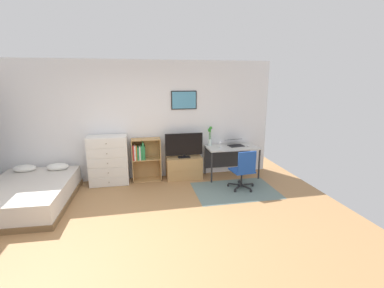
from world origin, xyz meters
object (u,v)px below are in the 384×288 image
object	(u,v)px
bamboo_vase	(210,137)
office_chair	(244,169)
bookshelf	(144,157)
desk	(231,151)
tv_stand	(184,168)
computer_mouse	(247,145)
wine_glass	(221,142)
bed	(28,194)
dresser	(108,160)
laptop	(235,143)
television	(184,145)

from	to	relation	value
bamboo_vase	office_chair	bearing A→B (deg)	-65.41
bookshelf	desk	xyz separation A→B (m)	(2.05, -0.10, 0.05)
tv_stand	computer_mouse	xyz separation A→B (m)	(1.50, -0.16, 0.50)
computer_mouse	wine_glass	size ratio (longest dim) A/B	0.58
bamboo_vase	bookshelf	bearing A→B (deg)	-178.77
computer_mouse	office_chair	bearing A→B (deg)	-116.47
bed	wine_glass	xyz separation A→B (m)	(3.90, 0.66, 0.66)
office_chair	dresser	bearing A→B (deg)	155.66
wine_glass	dresser	bearing A→B (deg)	176.84
desk	computer_mouse	size ratio (longest dim) A/B	11.54
bookshelf	computer_mouse	bearing A→B (deg)	-5.02
office_chair	laptop	size ratio (longest dim) A/B	2.02
wine_glass	bamboo_vase	bearing A→B (deg)	128.18
wine_glass	office_chair	bearing A→B (deg)	-70.43
tv_stand	office_chair	size ratio (longest dim) A/B	0.96
office_chair	wine_glass	size ratio (longest dim) A/B	4.78
bookshelf	television	bearing A→B (deg)	-4.79
bed	office_chair	size ratio (longest dim) A/B	2.42
laptop	bamboo_vase	distance (m)	0.62
bamboo_vase	dresser	bearing A→B (deg)	-177.46
dresser	tv_stand	world-z (taller)	dresser
dresser	tv_stand	distance (m)	1.71
tv_stand	computer_mouse	bearing A→B (deg)	-6.01
tv_stand	desk	bearing A→B (deg)	-2.15
desk	office_chair	bearing A→B (deg)	-91.10
bamboo_vase	wine_glass	bearing A→B (deg)	-51.82
bed	wine_glass	distance (m)	4.01
desk	computer_mouse	world-z (taller)	computer_mouse
bookshelf	television	world-z (taller)	television
office_chair	desk	bearing A→B (deg)	82.74
bed	tv_stand	distance (m)	3.17
bed	office_chair	world-z (taller)	office_chair
bed	laptop	distance (m)	4.41
television	laptop	world-z (taller)	television
office_chair	bamboo_vase	xyz separation A→B (m)	(-0.47, 1.02, 0.50)
laptop	wine_glass	world-z (taller)	wine_glass
bed	computer_mouse	size ratio (longest dim) A/B	20.05
desk	computer_mouse	xyz separation A→B (m)	(0.37, -0.12, 0.14)
bookshelf	office_chair	size ratio (longest dim) A/B	1.14
computer_mouse	wine_glass	xyz separation A→B (m)	(-0.66, 0.00, 0.12)
dresser	tv_stand	bearing A→B (deg)	0.51
bookshelf	bamboo_vase	xyz separation A→B (m)	(1.56, 0.03, 0.39)
computer_mouse	dresser	bearing A→B (deg)	177.44
television	bamboo_vase	world-z (taller)	bamboo_vase
bookshelf	wine_glass	world-z (taller)	bookshelf
dresser	bamboo_vase	xyz separation A→B (m)	(2.33, 0.10, 0.41)
bookshelf	tv_stand	size ratio (longest dim) A/B	1.19
office_chair	wine_glass	xyz separation A→B (m)	(-0.28, 0.78, 0.42)
dresser	computer_mouse	world-z (taller)	dresser
dresser	laptop	xyz separation A→B (m)	(2.92, -0.00, 0.26)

